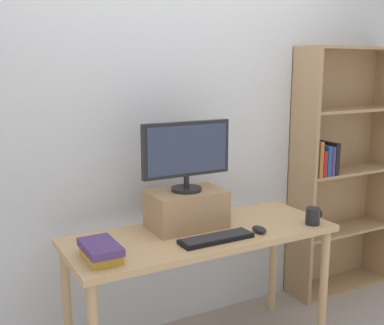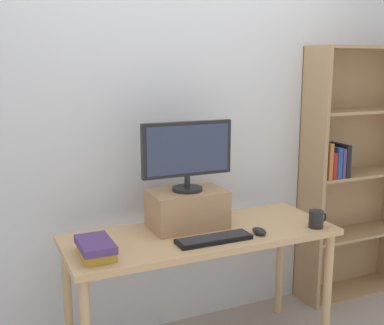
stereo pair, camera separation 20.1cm
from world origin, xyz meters
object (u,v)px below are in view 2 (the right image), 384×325
object	(u,v)px
keyboard	(214,239)
book_stack	(96,248)
bookshelf_unit	(352,172)
riser_box	(187,209)
computer_mouse	(259,231)
computer_monitor	(187,153)
desk	(201,247)
coffee_mug	(316,219)

from	to	relation	value
keyboard	book_stack	distance (m)	0.63
bookshelf_unit	riser_box	bearing A→B (deg)	-171.59
bookshelf_unit	computer_mouse	world-z (taller)	bookshelf_unit
riser_box	computer_monitor	world-z (taller)	computer_monitor
riser_box	keyboard	bearing A→B (deg)	-81.63
keyboard	computer_mouse	size ratio (longest dim) A/B	3.98
bookshelf_unit	computer_monitor	xyz separation A→B (m)	(-1.41, -0.21, 0.29)
desk	book_stack	size ratio (longest dim) A/B	5.90
riser_box	coffee_mug	distance (m)	0.75
desk	bookshelf_unit	world-z (taller)	bookshelf_unit
book_stack	coffee_mug	distance (m)	1.26
computer_monitor	coffee_mug	xyz separation A→B (m)	(0.68, -0.31, -0.39)
bookshelf_unit	coffee_mug	xyz separation A→B (m)	(-0.73, -0.52, -0.10)
bookshelf_unit	keyboard	distance (m)	1.46
desk	keyboard	world-z (taller)	keyboard
bookshelf_unit	desk	bearing A→B (deg)	-166.96
computer_monitor	book_stack	world-z (taller)	computer_monitor
riser_box	keyboard	distance (m)	0.29
computer_monitor	computer_mouse	world-z (taller)	computer_monitor
computer_monitor	computer_mouse	size ratio (longest dim) A/B	5.15
keyboard	coffee_mug	xyz separation A→B (m)	(0.64, -0.05, 0.04)
computer_mouse	coffee_mug	xyz separation A→B (m)	(0.36, -0.04, 0.03)
keyboard	book_stack	bearing A→B (deg)	175.32
desk	bookshelf_unit	xyz separation A→B (m)	(1.37, 0.32, 0.24)
keyboard	computer_monitor	bearing A→B (deg)	98.41
computer_monitor	computer_mouse	xyz separation A→B (m)	(0.31, -0.27, -0.42)
desk	keyboard	size ratio (longest dim) A/B	3.70
keyboard	computer_mouse	xyz separation A→B (m)	(0.27, -0.01, 0.01)
riser_box	book_stack	size ratio (longest dim) A/B	1.66
riser_box	desk	bearing A→B (deg)	-71.64
riser_box	coffee_mug	bearing A→B (deg)	-24.98
desk	computer_monitor	xyz separation A→B (m)	(-0.04, 0.11, 0.53)
book_stack	bookshelf_unit	bearing A→B (deg)	12.05
desk	computer_monitor	bearing A→B (deg)	108.60
bookshelf_unit	book_stack	distance (m)	2.04
bookshelf_unit	riser_box	xyz separation A→B (m)	(-1.41, -0.21, -0.04)
bookshelf_unit	book_stack	size ratio (longest dim) A/B	7.02
desk	coffee_mug	size ratio (longest dim) A/B	13.19
coffee_mug	computer_mouse	bearing A→B (deg)	173.96
book_stack	computer_mouse	bearing A→B (deg)	-3.76
computer_mouse	computer_monitor	bearing A→B (deg)	138.77
computer_monitor	book_stack	bearing A→B (deg)	-159.74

